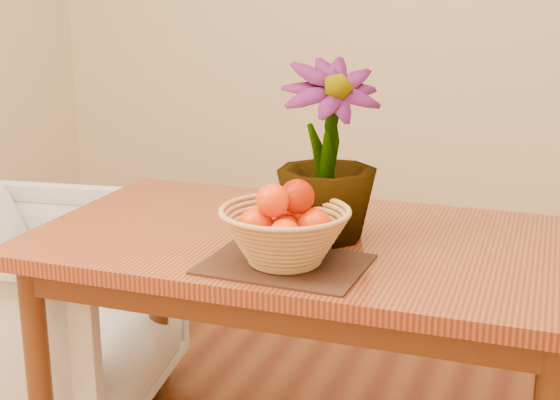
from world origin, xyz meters
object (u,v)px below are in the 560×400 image
(potted_plant, at_px, (327,152))
(wicker_basket, at_px, (285,238))
(table, at_px, (306,267))
(armchair, at_px, (37,304))

(potted_plant, bearing_deg, wicker_basket, -129.51)
(table, bearing_deg, armchair, 174.70)
(wicker_basket, bearing_deg, armchair, 161.59)
(wicker_basket, height_order, potted_plant, potted_plant)
(table, xyz_separation_m, armchair, (-0.92, 0.09, -0.27))
(table, relative_size, armchair, 1.78)
(armchair, bearing_deg, table, -102.99)
(table, bearing_deg, wicker_basket, -85.07)
(wicker_basket, bearing_deg, table, 94.93)
(wicker_basket, bearing_deg, potted_plant, 81.56)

